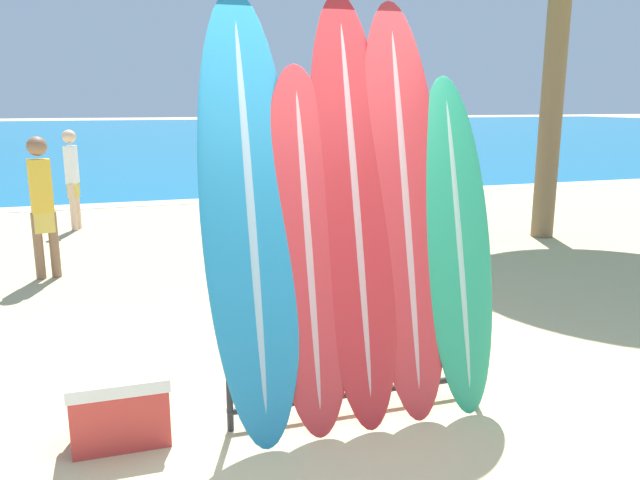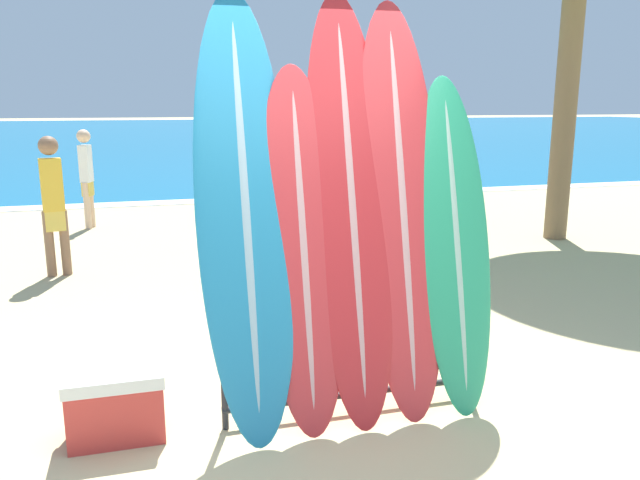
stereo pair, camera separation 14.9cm
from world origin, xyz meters
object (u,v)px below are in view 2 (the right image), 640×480
object	(u,v)px
surfboard_slot_1	(303,249)
surfboard_slot_3	(402,210)
person_mid_beach	(340,184)
person_far_right	(87,175)
person_near_water	(259,189)
surfboard_slot_2	(351,209)
surfboard_slot_4	(454,244)
cooler_box	(116,404)
surfboard_rack	(354,338)
surfboard_slot_0	(245,214)
person_far_left	(53,201)

from	to	relation	value
surfboard_slot_1	surfboard_slot_3	xyz separation A→B (m)	(0.65, 0.05, 0.20)
surfboard_slot_3	person_mid_beach	size ratio (longest dim) A/B	1.60
surfboard_slot_1	person_mid_beach	xyz separation A→B (m)	(1.60, 4.39, -0.21)
surfboard_slot_3	person_far_right	xyz separation A→B (m)	(-2.41, 6.72, -0.45)
surfboard_slot_3	person_near_water	world-z (taller)	surfboard_slot_3
surfboard_slot_2	surfboard_slot_4	xyz separation A→B (m)	(0.67, -0.07, -0.25)
surfboard_slot_2	cooler_box	xyz separation A→B (m)	(-1.43, 0.00, -1.10)
surfboard_rack	surfboard_slot_1	world-z (taller)	surfboard_slot_1
surfboard_slot_3	surfboard_rack	bearing A→B (deg)	-168.82
surfboard_rack	person_mid_beach	distance (m)	4.60
surfboard_slot_3	surfboard_slot_4	size ratio (longest dim) A/B	1.21
surfboard_rack	cooler_box	size ratio (longest dim) A/B	3.00
surfboard_rack	person_near_water	bearing A→B (deg)	88.85
surfboard_slot_4	person_far_right	world-z (taller)	surfboard_slot_4
person_mid_beach	person_far_right	xyz separation A→B (m)	(-3.37, 2.38, -0.04)
surfboard_slot_4	person_far_right	xyz separation A→B (m)	(-2.75, 6.79, -0.22)
surfboard_rack	surfboard_slot_3	distance (m)	0.85
surfboard_rack	surfboard_slot_2	bearing A→B (deg)	97.14
person_near_water	cooler_box	xyz separation A→B (m)	(-1.52, -3.66, -0.73)
surfboard_rack	surfboard_slot_0	size ratio (longest dim) A/B	0.64
surfboard_slot_4	cooler_box	bearing A→B (deg)	178.02
surfboard_slot_4	person_far_left	world-z (taller)	surfboard_slot_4
surfboard_slot_0	person_far_right	bearing A→B (deg)	102.08
surfboard_slot_3	person_near_water	xyz separation A→B (m)	(-0.25, 3.67, -0.35)
surfboard_slot_2	surfboard_slot_3	size ratio (longest dim) A/B	1.02
person_mid_beach	person_near_water	bearing A→B (deg)	-9.30
surfboard_slot_2	surfboard_slot_4	world-z (taller)	surfboard_slot_2
person_far_left	surfboard_slot_3	bearing A→B (deg)	-68.35
surfboard_slot_1	person_near_water	xyz separation A→B (m)	(0.40, 3.72, -0.15)
surfboard_slot_0	person_mid_beach	xyz separation A→B (m)	(1.93, 4.33, -0.43)
surfboard_slot_3	person_far_right	bearing A→B (deg)	109.75
surfboard_slot_2	person_far_left	distance (m)	4.49
person_far_right	surfboard_slot_0	bearing A→B (deg)	-152.62
surfboard_slot_1	cooler_box	xyz separation A→B (m)	(-1.12, 0.06, -0.88)
surfboard_slot_1	person_mid_beach	distance (m)	4.68
surfboard_slot_4	surfboard_rack	bearing A→B (deg)	179.83
surfboard_slot_0	surfboard_slot_2	distance (m)	0.65
surfboard_slot_1	cooler_box	world-z (taller)	surfboard_slot_1
surfboard_slot_1	person_far_left	distance (m)	4.37
surfboard_slot_1	surfboard_slot_4	world-z (taller)	surfboard_slot_1
surfboard_slot_1	person_near_water	bearing A→B (deg)	83.85
surfboard_slot_3	surfboard_slot_0	bearing A→B (deg)	179.39
surfboard_slot_2	person_mid_beach	world-z (taller)	surfboard_slot_2
surfboard_slot_4	person_near_water	size ratio (longest dim) A/B	1.23
surfboard_slot_4	cooler_box	xyz separation A→B (m)	(-2.10, 0.07, -0.85)
surfboard_slot_0	cooler_box	distance (m)	1.35
surfboard_slot_3	person_far_left	xyz separation A→B (m)	(-2.54, 3.89, -0.42)
surfboard_slot_3	person_near_water	distance (m)	3.69
surfboard_rack	surfboard_slot_0	distance (m)	1.04
cooler_box	surfboard_slot_2	bearing A→B (deg)	-0.03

